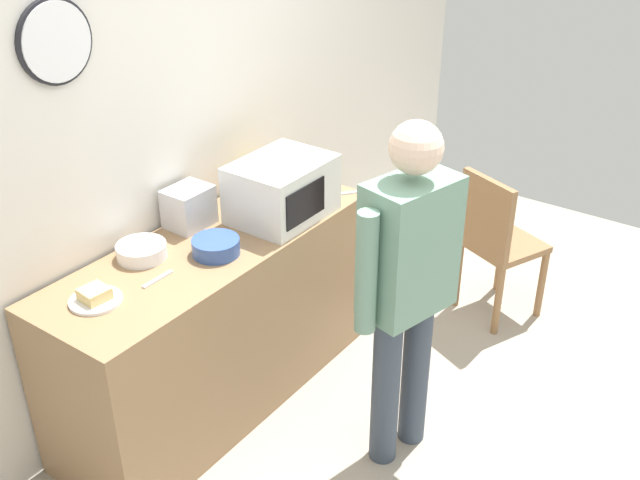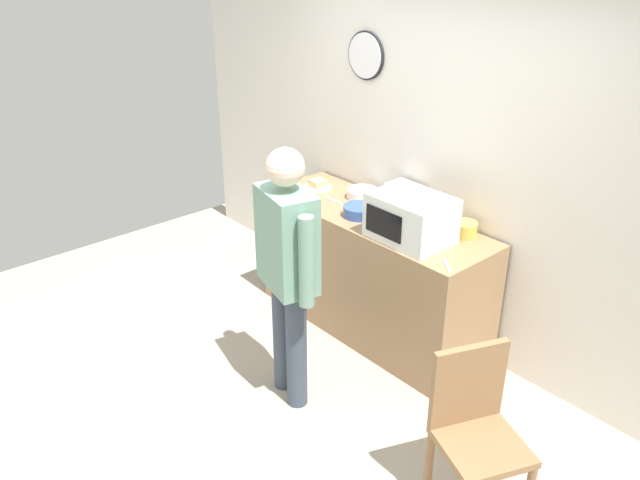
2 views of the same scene
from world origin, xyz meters
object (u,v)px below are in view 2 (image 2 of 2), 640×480
microwave (411,218)px  mixing_bowl (465,229)px  cereal_bowl (362,194)px  salad_bowl (359,211)px  wooden_chair (475,428)px  person_standing (288,261)px  fork_utensil (447,265)px  spoon_utensil (334,200)px  toaster (403,198)px  sandwich_plate (318,185)px

microwave → mixing_bowl: 0.38m
microwave → cereal_bowl: bearing=159.4°
salad_bowl → wooden_chair: size_ratio=0.24×
wooden_chair → cereal_bowl: bearing=151.5°
salad_bowl → person_standing: size_ratio=0.13×
microwave → fork_utensil: bearing=-15.2°
spoon_utensil → person_standing: bearing=-56.8°
salad_bowl → fork_utensil: (0.88, -0.12, -0.03)m
spoon_utensil → mixing_bowl: bearing=13.7°
microwave → mixing_bowl: microwave is taller
salad_bowl → mixing_bowl: (0.68, 0.30, 0.01)m
salad_bowl → toaster: bearing=65.5°
microwave → salad_bowl: microwave is taller
sandwich_plate → spoon_utensil: 0.29m
salad_bowl → spoon_utensil: (-0.32, 0.05, -0.03)m
sandwich_plate → wooden_chair: size_ratio=0.23×
toaster → fork_utensil: 0.86m
microwave → spoon_utensil: size_ratio=2.94×
sandwich_plate → spoon_utensil: sandwich_plate is taller
microwave → salad_bowl: 0.50m
microwave → sandwich_plate: bearing=172.2°
cereal_bowl → person_standing: (0.50, -1.11, 0.02)m
fork_utensil → wooden_chair: wooden_chair is taller
spoon_utensil → wooden_chair: wooden_chair is taller
mixing_bowl → spoon_utensil: (-1.00, -0.24, -0.04)m
microwave → person_standing: bearing=-103.8°
salad_bowl → wooden_chair: (1.59, -0.73, -0.44)m
mixing_bowl → fork_utensil: mixing_bowl is taller
salad_bowl → wooden_chair: salad_bowl is taller
salad_bowl → person_standing: bearing=-72.3°
salad_bowl → spoon_utensil: 0.33m
cereal_bowl → fork_utensil: bearing=-18.7°
microwave → sandwich_plate: 1.09m
spoon_utensil → person_standing: size_ratio=0.10×
microwave → person_standing: person_standing is taller
spoon_utensil → wooden_chair: 2.10m
salad_bowl → cereal_bowl: (-0.22, 0.25, -0.00)m
sandwich_plate → toaster: 0.75m
cereal_bowl → mixing_bowl: (0.91, 0.04, 0.01)m
cereal_bowl → wooden_chair: size_ratio=0.25×
person_standing → cereal_bowl: bearing=114.2°
cereal_bowl → toaster: (0.36, 0.05, 0.07)m
mixing_bowl → toaster: 0.55m
microwave → fork_utensil: microwave is taller
microwave → spoon_utensil: bearing=175.4°
salad_bowl → cereal_bowl: bearing=131.4°
microwave → wooden_chair: (1.10, -0.72, -0.55)m
sandwich_plate → person_standing: 1.32m
salad_bowl → cereal_bowl: salad_bowl is taller
sandwich_plate → wooden_chair: 2.38m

